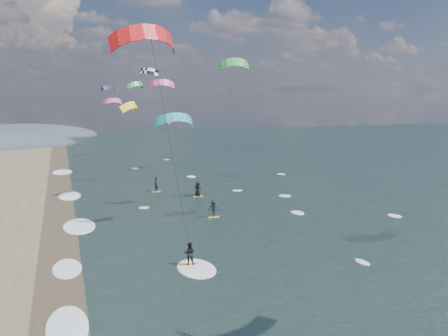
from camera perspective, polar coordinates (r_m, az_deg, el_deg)
name	(u,v)px	position (r m, az deg, el deg)	size (l,w,h in m)	color
wet_sand_strip	(59,298)	(32.22, -18.32, -13.89)	(3.00, 240.00, 0.00)	#382D23
kitesurfer_near_b	(166,120)	(29.22, -6.59, 5.48)	(7.00, 8.46, 16.14)	gold
far_kitesurfers	(195,196)	(54.24, -3.36, -3.20)	(5.24, 14.74, 1.78)	gold
bg_kite_field	(148,92)	(74.52, -8.73, 8.58)	(12.74, 73.12, 8.10)	orange
shoreline_surf	(77,269)	(36.66, -16.41, -10.98)	(2.40, 79.40, 0.11)	white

